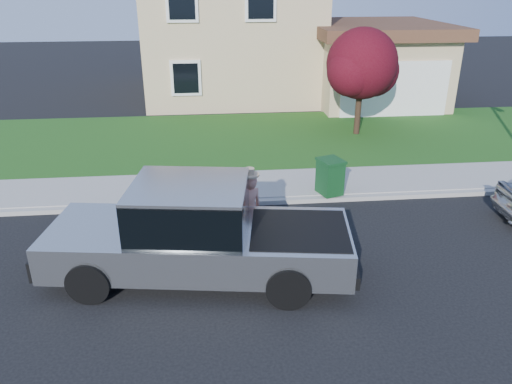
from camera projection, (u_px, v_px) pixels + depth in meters
ground at (277, 260)px, 10.74m from camera, size 80.00×80.00×0.00m
curb at (299, 200)px, 13.45m from camera, size 40.00×0.20×0.12m
sidewalk at (292, 184)px, 14.45m from camera, size 40.00×2.00×0.15m
lawn at (272, 138)px, 18.56m from camera, size 40.00×7.00×0.10m
house at (258, 29)px, 24.53m from camera, size 14.00×11.30×6.85m
pickup_truck at (197, 235)px, 9.84m from camera, size 6.34×2.92×2.01m
woman at (250, 207)px, 11.21m from camera, size 0.70×0.60×1.79m
ornamental_tree at (363, 67)px, 18.00m from camera, size 2.83×2.55×3.89m
trash_bin at (330, 176)px, 13.48m from camera, size 0.78×0.84×0.97m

